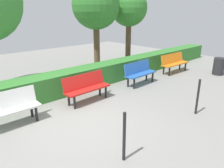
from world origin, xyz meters
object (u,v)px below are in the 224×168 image
at_px(bench_white, 8,107).
at_px(trash_bin, 219,66).
at_px(tree_mid, 96,6).
at_px(tree_near, 129,9).
at_px(bench_orange, 174,62).
at_px(bench_blue, 140,72).
at_px(bench_red, 86,86).

bearing_deg(bench_white, trash_bin, 169.68).
bearing_deg(tree_mid, tree_near, 176.24).
bearing_deg(trash_bin, bench_orange, -54.28).
distance_m(bench_white, tree_near, 8.08).
bearing_deg(bench_blue, trash_bin, 154.80).
bearing_deg(bench_blue, tree_near, -131.87).
height_order(bench_blue, bench_red, same).
distance_m(bench_orange, tree_mid, 4.42).
distance_m(bench_orange, trash_bin, 1.94).
distance_m(bench_white, tree_mid, 6.40).
xyz_separation_m(bench_red, tree_mid, (-2.83, -2.97, 2.45)).
bearing_deg(tree_mid, bench_red, 46.36).
xyz_separation_m(bench_orange, bench_red, (4.99, -0.01, -0.00)).
distance_m(tree_near, trash_bin, 5.19).
bearing_deg(tree_mid, bench_orange, 125.84).
bearing_deg(tree_near, bench_blue, 50.00).
xyz_separation_m(bench_red, tree_near, (-4.91, -2.84, 2.35)).
xyz_separation_m(bench_white, tree_near, (-7.22, -2.78, 2.35)).
distance_m(bench_blue, tree_near, 4.41).
bearing_deg(tree_near, bench_red, 30.00).
height_order(bench_blue, bench_white, same).
relative_size(bench_white, trash_bin, 1.93).
relative_size(bench_orange, bench_white, 1.11).
xyz_separation_m(bench_red, bench_white, (2.30, -0.05, -0.00)).
bearing_deg(bench_orange, bench_red, 1.70).
distance_m(bench_orange, bench_red, 4.99).
bearing_deg(trash_bin, tree_mid, -54.20).
bearing_deg(trash_bin, bench_blue, -23.33).
bearing_deg(bench_red, trash_bin, 164.24).
relative_size(bench_orange, tree_mid, 0.40).
height_order(tree_near, tree_mid, tree_mid).
height_order(bench_orange, tree_mid, tree_mid).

